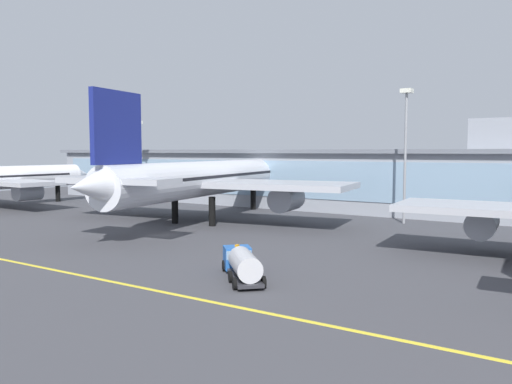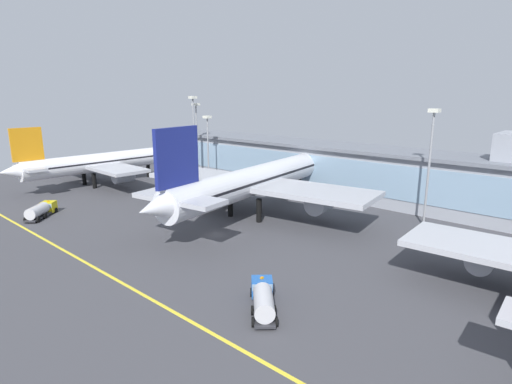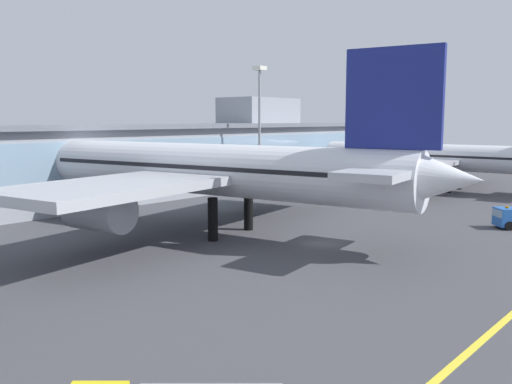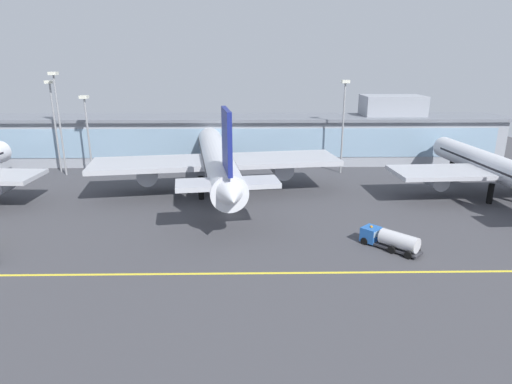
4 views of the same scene
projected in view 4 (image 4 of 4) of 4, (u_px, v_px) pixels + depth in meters
ground_plane at (232, 216)px, 77.82m from camera, size 195.15×195.15×0.00m
taxiway_centreline_stripe at (225, 274)px, 56.79m from camera, size 156.12×0.50×0.01m
terminal_building at (244, 138)px, 116.36m from camera, size 142.40×14.00×17.62m
airliner_near_right at (217, 159)px, 88.90m from camera, size 51.66×61.23×19.82m
airliner_far_right at (498, 169)px, 85.90m from camera, size 42.31×52.76×16.43m
baggage_tug_near at (389, 239)px, 63.96m from camera, size 8.01×8.20×2.90m
apron_light_mast_west at (53, 113)px, 103.96m from camera, size 1.80×1.80×22.11m
apron_light_mast_centre at (344, 113)px, 103.10m from camera, size 1.80×1.80×22.26m
apron_light_mast_east at (87, 122)px, 101.13m from camera, size 1.80×1.80×18.93m
apron_light_mast_far_east at (58, 109)px, 100.65m from camera, size 1.80×1.80×24.15m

